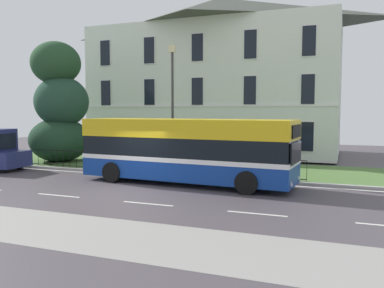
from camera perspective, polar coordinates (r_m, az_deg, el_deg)
ground_plane at (r=18.41m, az=-7.49°, el=-5.92°), size 60.00×56.00×0.18m
georgian_townhouse at (r=32.73m, az=3.82°, el=9.74°), size 18.77×10.08×12.17m
iron_verge_railing at (r=21.52m, az=-5.80°, el=-2.64°), size 16.04×0.04×0.97m
evergreen_tree at (r=27.38m, az=-18.30°, el=5.00°), size 3.84×3.84×7.74m
single_decker_bus at (r=18.53m, az=-0.86°, el=-0.83°), size 10.18×3.16×2.99m
street_lamp_post at (r=21.83m, az=-2.78°, el=6.31°), size 0.36×0.24×6.74m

